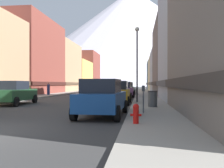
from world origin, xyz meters
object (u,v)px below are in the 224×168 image
object	(u,v)px
car_right_2	(123,90)
parking_meter_near	(143,95)
car_driving_0	(115,88)
fire_hydrant_near	(136,113)
streetlamp_right	(137,53)
car_right_3	(127,89)
car_left_1	(14,93)
car_right_0	(102,98)
trash_bin_right	(153,99)
pedestrian_2	(48,89)
car_right_1	(117,92)
potted_plant_0	(28,91)

from	to	relation	value
car_right_2	parking_meter_near	bearing A→B (deg)	-82.12
car_driving_0	fire_hydrant_near	size ratio (longest dim) A/B	6.25
car_right_2	streetlamp_right	xyz separation A→B (m)	(1.55, -6.68, 3.09)
car_right_3	car_left_1	bearing A→B (deg)	-115.33
car_left_1	car_right_0	distance (m)	9.61
parking_meter_near	trash_bin_right	world-z (taller)	parking_meter_near
car_left_1	car_driving_0	xyz separation A→B (m)	(5.40, 21.54, 0.00)
fire_hydrant_near	streetlamp_right	size ratio (longest dim) A/B	0.12
car_right_3	streetlamp_right	size ratio (longest dim) A/B	0.76
car_right_0	trash_bin_right	world-z (taller)	car_right_0
car_right_2	car_driving_0	bearing A→B (deg)	99.63
trash_bin_right	pedestrian_2	world-z (taller)	pedestrian_2
car_right_1	parking_meter_near	distance (m)	7.40
car_right_3	fire_hydrant_near	size ratio (longest dim) A/B	6.29
car_left_1	car_right_3	world-z (taller)	same
car_right_2	fire_hydrant_near	size ratio (longest dim) A/B	6.37
car_right_0	pedestrian_2	distance (m)	21.78
car_left_1	potted_plant_0	size ratio (longest dim) A/B	4.17
parking_meter_near	car_driving_0	bearing A→B (deg)	98.72
fire_hydrant_near	pedestrian_2	bearing A→B (deg)	117.77
car_right_1	parking_meter_near	bearing A→B (deg)	-74.71
potted_plant_0	fire_hydrant_near	bearing A→B (deg)	-55.28
trash_bin_right	pedestrian_2	xyz separation A→B (m)	(-12.60, 15.63, 0.21)
car_right_1	pedestrian_2	distance (m)	15.52
car_left_1	car_right_2	xyz separation A→B (m)	(7.60, 8.55, 0.00)
fire_hydrant_near	trash_bin_right	world-z (taller)	trash_bin_right
potted_plant_0	pedestrian_2	distance (m)	4.32
parking_meter_near	car_right_1	bearing A→B (deg)	105.29
car_left_1	potted_plant_0	xyz separation A→B (m)	(-3.20, 9.18, -0.14)
car_right_2	parking_meter_near	world-z (taller)	car_right_2
parking_meter_near	pedestrian_2	distance (m)	22.44
car_right_1	parking_meter_near	size ratio (longest dim) A/B	3.31
pedestrian_2	car_left_1	bearing A→B (deg)	-79.66
car_left_1	trash_bin_right	size ratio (longest dim) A/B	4.56
car_right_0	car_driving_0	bearing A→B (deg)	94.58
car_left_1	streetlamp_right	size ratio (longest dim) A/B	0.76
fire_hydrant_near	trash_bin_right	size ratio (longest dim) A/B	0.72
fire_hydrant_near	potted_plant_0	distance (m)	21.86
parking_meter_near	potted_plant_0	world-z (taller)	parking_meter_near
car_right_1	streetlamp_right	xyz separation A→B (m)	(1.55, 0.25, 3.09)
car_right_2	car_driving_0	xyz separation A→B (m)	(-2.20, 12.99, 0.00)
car_left_1	pedestrian_2	size ratio (longest dim) A/B	2.91
potted_plant_0	streetlamp_right	bearing A→B (deg)	-30.65
car_right_0	car_right_3	size ratio (longest dim) A/B	1.01
car_right_1	fire_hydrant_near	world-z (taller)	car_right_1
trash_bin_right	car_left_1	bearing A→B (deg)	167.80
car_right_3	car_driving_0	size ratio (longest dim) A/B	1.01
pedestrian_2	car_right_3	bearing A→B (deg)	14.59
potted_plant_0	streetlamp_right	world-z (taller)	streetlamp_right
potted_plant_0	car_right_1	bearing A→B (deg)	-35.03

